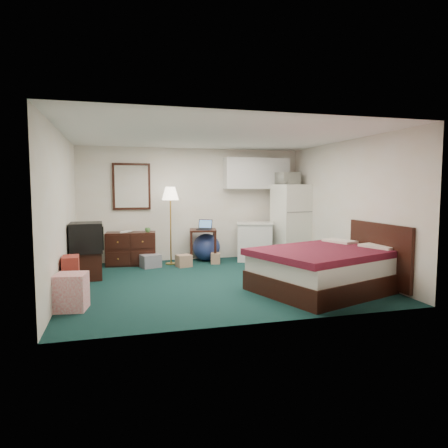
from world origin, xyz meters
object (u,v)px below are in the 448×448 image
object	(u,v)px
dresser	(131,249)
tv_stand	(87,265)
floor_lamp	(171,226)
fridge	(291,222)
desk	(203,246)
bed	(324,270)
suitcase	(71,276)
kitchen_counter	(255,242)

from	to	relation	value
dresser	tv_stand	world-z (taller)	dresser
tv_stand	floor_lamp	bearing A→B (deg)	27.34
floor_lamp	dresser	bearing A→B (deg)	170.88
tv_stand	fridge	bearing A→B (deg)	7.15
desk	fridge	xyz separation A→B (m)	(2.00, -0.17, 0.49)
bed	suitcase	distance (m)	3.89
dresser	desk	world-z (taller)	desk
fridge	suitcase	size ratio (longest dim) A/B	2.78
kitchen_counter	suitcase	xyz separation A→B (m)	(-3.65, -2.09, -0.11)
kitchen_counter	fridge	bearing A→B (deg)	15.22
desk	suitcase	world-z (taller)	desk
desk	fridge	world-z (taller)	fridge
dresser	fridge	xyz separation A→B (m)	(3.53, -0.26, 0.50)
floor_lamp	desk	bearing A→B (deg)	3.63
dresser	suitcase	distance (m)	2.48
tv_stand	desk	bearing A→B (deg)	19.90
suitcase	dresser	bearing A→B (deg)	64.34
kitchen_counter	fridge	world-z (taller)	fridge
kitchen_counter	suitcase	world-z (taller)	kitchen_counter
bed	tv_stand	size ratio (longest dim) A/B	3.82
tv_stand	kitchen_counter	bearing A→B (deg)	10.74
suitcase	kitchen_counter	bearing A→B (deg)	26.84
desk	dresser	bearing A→B (deg)	-172.43
bed	dresser	bearing A→B (deg)	114.99
kitchen_counter	tv_stand	bearing A→B (deg)	-145.54
tv_stand	suitcase	xyz separation A→B (m)	(-0.15, -1.16, 0.06)
fridge	tv_stand	bearing A→B (deg)	-177.04
desk	suitcase	size ratio (longest dim) A/B	1.18
floor_lamp	bed	size ratio (longest dim) A/B	0.80
floor_lamp	bed	xyz separation A→B (m)	(2.06, -2.83, -0.49)
kitchen_counter	fridge	size ratio (longest dim) A/B	0.48
dresser	kitchen_counter	xyz separation A→B (m)	(2.69, -0.20, 0.06)
floor_lamp	suitcase	xyz separation A→B (m)	(-1.78, -2.16, -0.52)
bed	tv_stand	distance (m)	4.11
floor_lamp	desk	distance (m)	0.84
dresser	floor_lamp	distance (m)	0.96
bed	desk	bearing A→B (deg)	95.95
dresser	kitchen_counter	size ratio (longest dim) A/B	1.24
desk	bed	size ratio (longest dim) A/B	0.35
floor_lamp	desk	size ratio (longest dim) A/B	2.28
dresser	fridge	distance (m)	3.57
floor_lamp	suitcase	size ratio (longest dim) A/B	2.69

